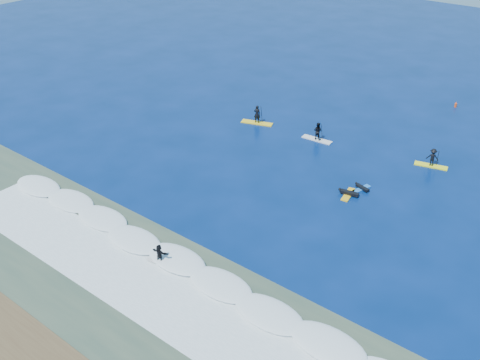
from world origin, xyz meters
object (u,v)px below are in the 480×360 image
Objects in this scene: wave_surfer at (160,254)px; sup_paddler_center at (318,133)px; marker_buoy at (456,105)px; sup_paddler_right at (432,159)px; prone_paddler_far at (362,188)px; sup_paddler_left at (257,117)px; prone_paddler_near at (349,193)px.

sup_paddler_center is at bearing 83.70° from wave_surfer.
sup_paddler_center is at bearing -115.60° from marker_buoy.
wave_surfer is (-9.56, -24.76, 0.03)m from sup_paddler_right.
marker_buoy is (8.02, 16.73, -0.52)m from sup_paddler_center.
prone_paddler_far is at bearing -40.35° from sup_paddler_center.
sup_paddler_right is 26.55m from wave_surfer.
marker_buoy is (0.25, 22.49, 0.15)m from prone_paddler_far.
prone_paddler_far is at bearing 59.97° from wave_surfer.
sup_paddler_left reaches higher than sup_paddler_right.
wave_surfer is at bearing -90.50° from sup_paddler_center.
prone_paddler_near is 1.54m from prone_paddler_far.
sup_paddler_left is at bearing 100.72° from wave_surfer.
sup_paddler_right is (10.89, 1.72, -0.02)m from sup_paddler_center.
sup_paddler_left is at bearing 172.84° from sup_paddler_right.
sup_paddler_center is (7.03, 0.46, 0.08)m from sup_paddler_left.
prone_paddler_far is (-3.12, -7.48, -0.66)m from sup_paddler_right.
prone_paddler_near reaches higher than prone_paddler_far.
prone_paddler_far is at bearing -126.79° from sup_paddler_right.
marker_buoy reaches higher than prone_paddler_near.
sup_paddler_center reaches higher than marker_buoy.
sup_paddler_center is 1.05× the size of sup_paddler_right.
marker_buoy is (15.05, 17.20, -0.45)m from sup_paddler_left.
prone_paddler_far is at bearing -90.64° from marker_buoy.
prone_paddler_near is at bearing -48.50° from sup_paddler_center.
prone_paddler_near is at bearing -91.69° from marker_buoy.
sup_paddler_center is at bearing 174.87° from sup_paddler_right.
sup_paddler_right is at bearing -6.35° from prone_paddler_far.
marker_buoy is at bearing -11.49° from prone_paddler_near.
marker_buoy is at bearing 60.60° from sup_paddler_center.
sup_paddler_center reaches higher than prone_paddler_near.
sup_paddler_left is 1.10× the size of sup_paddler_center.
wave_surfer is at bearing -125.23° from sup_paddler_right.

